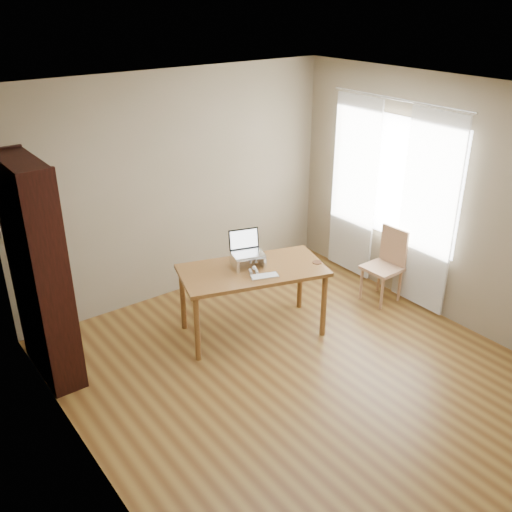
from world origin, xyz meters
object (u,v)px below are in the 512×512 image
(desk, at_px, (253,277))
(cat, at_px, (248,259))
(bookshelf, at_px, (40,272))
(chair, at_px, (386,263))
(keyboard, at_px, (264,276))
(laptop, at_px, (245,247))

(desk, bearing_deg, cat, 93.59)
(bookshelf, distance_m, cat, 2.03)
(chair, bearing_deg, keyboard, 174.27)
(cat, bearing_deg, laptop, 162.59)
(keyboard, distance_m, chair, 1.72)
(laptop, relative_size, cat, 0.79)
(desk, bearing_deg, keyboard, -76.76)
(desk, distance_m, cat, 0.19)
(desk, distance_m, keyboard, 0.24)
(desk, relative_size, chair, 1.87)
(bookshelf, distance_m, keyboard, 2.10)
(bookshelf, xyz_separation_m, desk, (1.93, -0.60, -0.39))
(keyboard, bearing_deg, laptop, 108.27)
(bookshelf, relative_size, keyboard, 6.79)
(laptop, distance_m, keyboard, 0.40)
(keyboard, bearing_deg, bookshelf, 177.53)
(bookshelf, height_order, desk, bookshelf)
(desk, bearing_deg, bookshelf, 179.95)
(desk, height_order, cat, cat)
(chair, bearing_deg, cat, 163.04)
(laptop, height_order, cat, laptop)
(bookshelf, relative_size, laptop, 5.63)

